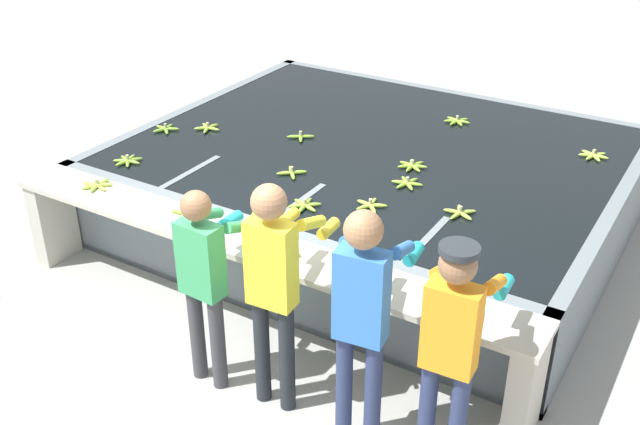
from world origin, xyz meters
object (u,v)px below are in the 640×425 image
worker_1 (274,277)px  banana_bunch_floating_11 (460,213)px  banana_bunch_floating_5 (208,128)px  banana_bunch_floating_1 (457,121)px  knife_0 (350,283)px  banana_bunch_floating_10 (166,129)px  worker_0 (205,272)px  banana_bunch_ledge_2 (97,185)px  banana_bunch_floating_9 (370,205)px  banana_bunch_floating_2 (593,155)px  banana_bunch_floating_6 (305,205)px  banana_bunch_ledge_1 (186,213)px  banana_bunch_floating_3 (128,161)px  banana_bunch_ledge_0 (283,257)px  worker_3 (452,339)px  banana_bunch_floating_0 (407,183)px  banana_bunch_floating_7 (292,172)px  worker_2 (363,309)px  banana_bunch_floating_8 (301,136)px  banana_bunch_floating_4 (412,166)px

worker_1 → banana_bunch_floating_11: bearing=71.6°
worker_1 → banana_bunch_floating_5: worker_1 is taller
banana_bunch_floating_1 → knife_0: 3.31m
banana_bunch_floating_1 → banana_bunch_floating_10: same height
worker_1 → worker_0: bearing=-174.6°
banana_bunch_ledge_2 → banana_bunch_floating_9: bearing=22.4°
banana_bunch_floating_2 → banana_bunch_floating_5: 3.81m
banana_bunch_floating_6 → banana_bunch_floating_11: (1.14, 0.55, 0.00)m
worker_1 → banana_bunch_ledge_1: 1.44m
banana_bunch_floating_3 → banana_bunch_ledge_0: 2.30m
banana_bunch_floating_11 → banana_bunch_ledge_2: size_ratio=0.98×
banana_bunch_floating_1 → banana_bunch_floating_5: same height
worker_3 → banana_bunch_floating_6: 2.15m
worker_0 → banana_bunch_floating_1: size_ratio=5.60×
banana_bunch_floating_1 → banana_bunch_floating_9: (0.12, -2.17, 0.00)m
banana_bunch_floating_10 → banana_bunch_floating_0: bearing=2.9°
banana_bunch_floating_2 → banana_bunch_floating_10: (-3.91, -1.60, 0.00)m
banana_bunch_floating_6 → banana_bunch_floating_7: size_ratio=1.19×
worker_2 → banana_bunch_floating_2: size_ratio=6.24×
banana_bunch_floating_8 → banana_bunch_ledge_2: (-0.91, -1.86, 0.00)m
banana_bunch_floating_7 → banana_bunch_floating_8: bearing=117.3°
banana_bunch_floating_11 → banana_bunch_ledge_0: (-0.84, -1.33, 0.00)m
banana_bunch_floating_0 → banana_bunch_floating_4: 0.38m
worker_2 → banana_bunch_floating_7: size_ratio=7.43×
banana_bunch_floating_7 → banana_bunch_floating_11: same height
banana_bunch_floating_7 → banana_bunch_ledge_2: size_ratio=0.84×
banana_bunch_floating_6 → worker_2: bearing=-46.0°
banana_bunch_floating_3 → banana_bunch_floating_9: size_ratio=1.02×
worker_0 → banana_bunch_floating_6: size_ratio=5.56×
worker_2 → banana_bunch_floating_8: bearing=129.4°
banana_bunch_floating_6 → banana_bunch_ledge_1: size_ratio=1.00×
banana_bunch_floating_11 → banana_bunch_floating_3: bearing=-167.9°
banana_bunch_floating_2 → banana_bunch_floating_11: same height
banana_bunch_ledge_0 → banana_bunch_floating_1: bearing=89.4°
banana_bunch_floating_4 → knife_0: banana_bunch_floating_4 is taller
banana_bunch_floating_8 → banana_bunch_ledge_2: bearing=-116.2°
banana_bunch_floating_7 → banana_bunch_ledge_2: (-1.31, -1.10, 0.00)m
worker_2 → knife_0: 0.61m
worker_0 → banana_bunch_floating_7: worker_0 is taller
worker_1 → knife_0: 0.57m
banana_bunch_floating_11 → banana_bunch_floating_10: bearing=177.6°
banana_bunch_floating_1 → banana_bunch_ledge_2: 3.72m
banana_bunch_floating_0 → banana_bunch_floating_2: 1.92m
banana_bunch_floating_6 → banana_bunch_floating_7: bearing=132.9°
banana_bunch_floating_5 → worker_2: bearing=-36.3°
banana_bunch_floating_9 → banana_bunch_floating_0: bearing=81.6°
banana_bunch_floating_2 → banana_bunch_floating_6: 2.90m
banana_bunch_floating_0 → banana_bunch_ledge_0: bearing=-98.3°
worker_2 → worker_3: 0.56m
banana_bunch_floating_1 → banana_bunch_floating_9: 2.17m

